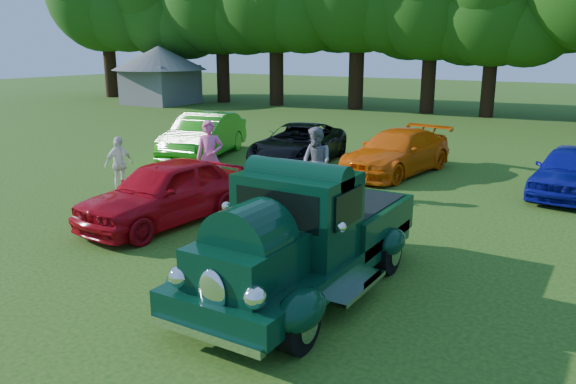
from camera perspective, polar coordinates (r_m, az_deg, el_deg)
The scene contains 11 objects.
ground at distance 10.48m, azimuth -4.85°, elevation -7.00°, with size 120.00×120.00×0.00m, color #204810.
hero_pickup at distance 8.97m, azimuth 1.75°, elevation -4.84°, with size 2.38×5.10×1.99m.
red_convertible at distance 12.76m, azimuth -12.37°, elevation 0.04°, with size 1.69×4.21×1.43m, color #BC0814.
back_car_lime at distance 20.33m, azimuth -8.53°, elevation 5.72°, with size 1.63×4.67×1.54m, color #26A716.
back_car_black at distance 18.87m, azimuth 1.08°, elevation 4.88°, with size 2.21×4.79×1.33m, color black.
back_car_orange at distance 17.75m, azimuth 10.98°, elevation 4.00°, with size 1.87×4.60×1.34m, color #E75B08.
back_car_blue at distance 16.56m, azimuth 26.77°, elevation 1.92°, with size 1.57×3.89×1.33m, color #0C0E84.
spectator_pink at distance 15.09m, azimuth -7.94°, elevation 3.50°, with size 0.72×0.47×1.96m, color pink.
spectator_grey at distance 14.61m, azimuth 2.89°, elevation 3.01°, with size 0.89×0.70×1.84m, color gray.
spectator_white at distance 15.89m, azimuth -16.79°, elevation 2.73°, with size 0.88×0.37×1.51m, color white.
gazebo at distance 40.08m, azimuth -12.90°, elevation 12.15°, with size 6.40×6.40×3.90m.
Camera 1 is at (5.80, -7.83, 3.84)m, focal length 35.00 mm.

